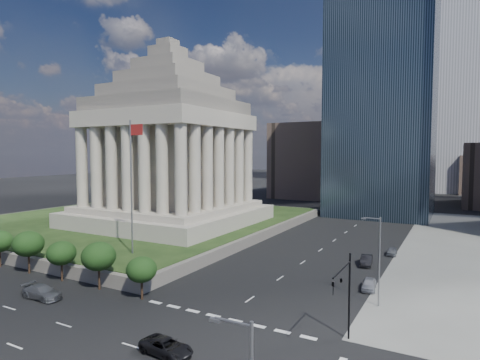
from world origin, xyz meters
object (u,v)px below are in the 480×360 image
Objects in this scene: pickup_truck at (166,347)px; parked_sedan_near at (369,284)px; flagpole at (132,179)px; war_memorial at (169,132)px; street_lamp_north at (378,256)px; suv_grey at (42,292)px; parked_sedan_mid at (366,260)px; traffic_signal_ne at (345,289)px; parked_sedan_far at (392,251)px.

pickup_truck is 27.53m from parked_sedan_near.
flagpole is at bearing -176.00° from parked_sedan_near.
war_memorial reaches higher than parked_sedan_near.
street_lamp_north is 1.86× the size of suv_grey.
war_memorial is 8.60× the size of parked_sedan_mid.
war_memorial is 4.88× the size of traffic_signal_ne.
parked_sedan_mid is at bearing -9.09° from war_memorial.
parked_sedan_near is at bearing 109.66° from street_lamp_north.
parked_sedan_mid is at bearing 105.03° from street_lamp_north.
suv_grey is at bearing 87.44° from pickup_truck.
war_memorial is at bearing 16.70° from suv_grey.
street_lamp_north is at bearing -25.92° from war_memorial.
parked_sedan_far is at bearing -39.83° from suv_grey.
parked_sedan_mid is 8.70m from parked_sedan_far.
flagpole is at bearing -145.91° from parked_sedan_far.
parked_sedan_far is (-1.00, 35.76, -4.62)m from traffic_signal_ne.
suv_grey is (-34.78, -16.42, -4.88)m from street_lamp_north.
parked_sedan_far is at bearing -8.52° from pickup_truck.
war_memorial is 28.16m from flagpole.
pickup_truck is (-13.61, -19.76, -4.98)m from street_lamp_north.
flagpole is 35.95m from street_lamp_north.
suv_grey is at bearing -153.22° from parked_sedan_near.
traffic_signal_ne is 1.49× the size of suv_grey.
war_memorial is at bearing 163.93° from parked_sedan_mid.
street_lamp_north reaches higher than suv_grey.
parked_sedan_far is (11.78, 44.22, -0.05)m from pickup_truck.
parked_sedan_near is at bearing -21.45° from war_memorial.
flagpole is 4.41× the size of parked_sedan_mid.
traffic_signal_ne reaches higher than parked_sedan_mid.
traffic_signal_ne is 17.07m from parked_sedan_near.
parked_sedan_mid reaches higher than parked_sedan_far.
pickup_truck reaches higher than parked_sedan_far.
traffic_signal_ne reaches higher than suv_grey.
suv_grey reaches higher than parked_sedan_mid.
parked_sedan_mid is (-3.50, 27.43, -4.50)m from traffic_signal_ne.
pickup_truck is at bearing -99.91° from suv_grey.
flagpole reaches higher than parked_sedan_near.
flagpole reaches higher than traffic_signal_ne.
suv_grey reaches higher than parked_sedan_near.
traffic_signal_ne is at bearing -50.12° from pickup_truck.
parked_sedan_near is (32.95, 21.54, -0.09)m from suv_grey.
war_memorial is 1.95× the size of flagpole.
traffic_signal_ne is at bearing -16.71° from flagpole.
flagpole is 4.05× the size of pickup_truck.
pickup_truck is (-12.78, -8.46, -4.56)m from traffic_signal_ne.
suv_grey is at bearing -72.34° from war_memorial.
flagpole is 31.15m from pickup_truck.
traffic_signal_ne is 36.07m from parked_sedan_far.
traffic_signal_ne is at bearing -92.91° from parked_sedan_near.
traffic_signal_ne is at bearing -94.19° from street_lamp_north.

